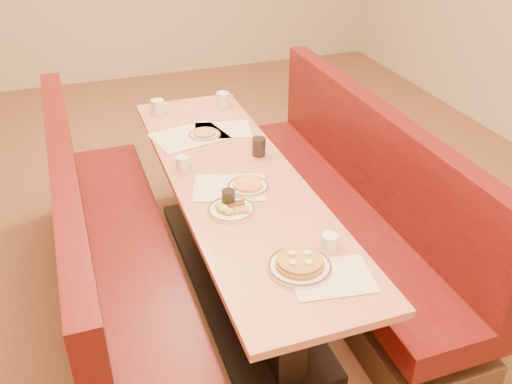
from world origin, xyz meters
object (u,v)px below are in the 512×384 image
object	(u,v)px
coffee_mug_c	(223,99)
coffee_mug_b	(183,163)
coffee_mug_d	(158,107)
booth_left	(112,261)
coffee_mug_a	(330,242)
soda_tumbler_mid	(259,147)
soda_tumbler_near	(228,199)
booth_right	(348,213)
diner_table	(237,234)
eggs_plate	(231,209)
pancake_plate	(300,265)

from	to	relation	value
coffee_mug_c	coffee_mug_b	bearing A→B (deg)	-127.49
coffee_mug_b	coffee_mug_d	distance (m)	0.85
booth_left	coffee_mug_c	world-z (taller)	booth_left
booth_left	coffee_mug_b	world-z (taller)	booth_left
coffee_mug_a	soda_tumbler_mid	world-z (taller)	soda_tumbler_mid
coffee_mug_d	soda_tumbler_near	bearing A→B (deg)	-63.44
coffee_mug_d	booth_left	bearing A→B (deg)	-93.56
booth_right	diner_table	bearing A→B (deg)	180.00
diner_table	eggs_plate	size ratio (longest dim) A/B	10.34
pancake_plate	eggs_plate	distance (m)	0.56
eggs_plate	soda_tumbler_near	world-z (taller)	soda_tumbler_near
booth_right	coffee_mug_c	distance (m)	1.22
coffee_mug_b	soda_tumbler_mid	size ratio (longest dim) A/B	0.93
eggs_plate	coffee_mug_b	xyz separation A→B (m)	(-0.12, 0.51, 0.03)
soda_tumbler_near	booth_left	bearing A→B (deg)	156.53
pancake_plate	soda_tumbler_near	distance (m)	0.60
coffee_mug_b	soda_tumbler_near	world-z (taller)	soda_tumbler_near
coffee_mug_a	coffee_mug_c	world-z (taller)	coffee_mug_c
diner_table	soda_tumbler_near	xyz separation A→B (m)	(-0.13, -0.26, 0.42)
coffee_mug_a	pancake_plate	bearing A→B (deg)	-177.40
pancake_plate	soda_tumbler_mid	world-z (taller)	soda_tumbler_mid
booth_left	pancake_plate	xyz separation A→B (m)	(0.75, -0.85, 0.41)
booth_left	coffee_mug_d	xyz separation A→B (m)	(0.51, 1.05, 0.44)
coffee_mug_b	soda_tumbler_mid	distance (m)	0.47
soda_tumbler_mid	booth_left	bearing A→B (deg)	-166.59
coffee_mug_c	soda_tumbler_mid	size ratio (longest dim) A/B	1.18
diner_table	booth_left	xyz separation A→B (m)	(-0.73, 0.00, -0.01)
booth_right	eggs_plate	bearing A→B (deg)	-160.12
eggs_plate	coffee_mug_b	bearing A→B (deg)	103.40
coffee_mug_c	coffee_mug_d	bearing A→B (deg)	170.27
booth_right	pancake_plate	xyz separation A→B (m)	(-0.71, -0.85, 0.41)
coffee_mug_a	coffee_mug_d	distance (m)	1.87
pancake_plate	coffee_mug_c	size ratio (longest dim) A/B	2.18
diner_table	coffee_mug_b	world-z (taller)	coffee_mug_b
booth_right	soda_tumbler_near	bearing A→B (deg)	-162.90
pancake_plate	coffee_mug_c	distance (m)	1.89
eggs_plate	coffee_mug_a	distance (m)	0.56
coffee_mug_c	eggs_plate	bearing A→B (deg)	-112.18
coffee_mug_a	coffee_mug_c	size ratio (longest dim) A/B	0.80
eggs_plate	coffee_mug_b	distance (m)	0.53
coffee_mug_b	coffee_mug_d	world-z (taller)	coffee_mug_d
booth_left	soda_tumbler_near	distance (m)	0.79
diner_table	coffee_mug_c	distance (m)	1.14
pancake_plate	coffee_mug_b	bearing A→B (deg)	104.34
eggs_plate	soda_tumbler_near	bearing A→B (deg)	85.37
soda_tumbler_near	coffee_mug_c	bearing A→B (deg)	74.38
eggs_plate	coffee_mug_b	world-z (taller)	coffee_mug_b
eggs_plate	coffee_mug_d	world-z (taller)	coffee_mug_d
diner_table	soda_tumbler_near	bearing A→B (deg)	-115.36
coffee_mug_a	soda_tumbler_near	bearing A→B (deg)	101.28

